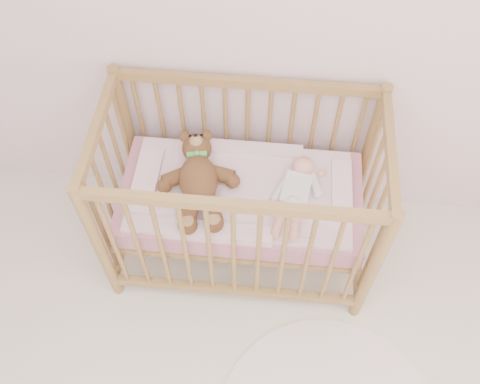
# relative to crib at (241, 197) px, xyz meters

# --- Properties ---
(wall_back) EXTENTS (4.00, 0.02, 2.70)m
(wall_back) POSITION_rel_crib_xyz_m (0.04, 0.40, 0.85)
(wall_back) COLOR silver
(wall_back) RESTS_ON floor
(crib) EXTENTS (1.36, 0.76, 1.00)m
(crib) POSITION_rel_crib_xyz_m (0.00, 0.00, 0.00)
(crib) COLOR #AC8849
(crib) RESTS_ON floor
(mattress) EXTENTS (1.22, 0.62, 0.13)m
(mattress) POSITION_rel_crib_xyz_m (0.00, 0.00, -0.01)
(mattress) COLOR pink
(mattress) RESTS_ON crib
(blanket) EXTENTS (1.10, 0.58, 0.06)m
(blanket) POSITION_rel_crib_xyz_m (0.00, 0.00, 0.06)
(blanket) COLOR #F3A7BE
(blanket) RESTS_ON mattress
(baby) EXTENTS (0.33, 0.54, 0.12)m
(baby) POSITION_rel_crib_xyz_m (0.27, -0.02, 0.14)
(baby) COLOR white
(baby) RESTS_ON blanket
(teddy_bear) EXTENTS (0.52, 0.67, 0.17)m
(teddy_bear) POSITION_rel_crib_xyz_m (-0.21, -0.02, 0.15)
(teddy_bear) COLOR brown
(teddy_bear) RESTS_ON blanket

